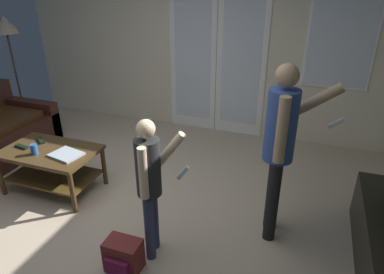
# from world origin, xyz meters

# --- Properties ---
(ground_plane) EXTENTS (5.67, 5.12, 0.02)m
(ground_plane) POSITION_xyz_m (0.00, 0.00, -0.01)
(ground_plane) COLOR tan
(wall_back_with_doors) EXTENTS (5.67, 0.09, 2.90)m
(wall_back_with_doors) POSITION_xyz_m (0.08, 2.53, 1.41)
(wall_back_with_doors) COLOR beige
(wall_back_with_doors) RESTS_ON ground_plane
(coffee_table) EXTENTS (1.02, 0.64, 0.50)m
(coffee_table) POSITION_xyz_m (-0.92, 0.26, 0.36)
(coffee_table) COLOR #423019
(coffee_table) RESTS_ON ground_plane
(person_adult) EXTENTS (0.62, 0.49, 1.61)m
(person_adult) POSITION_xyz_m (1.49, 0.36, 0.97)
(person_adult) COLOR black
(person_adult) RESTS_ON ground_plane
(person_child) EXTENTS (0.38, 0.39, 1.26)m
(person_child) POSITION_xyz_m (0.56, -0.25, 0.75)
(person_child) COLOR #353959
(person_child) RESTS_ON ground_plane
(floor_lamp) EXTENTS (0.36, 0.36, 1.70)m
(floor_lamp) POSITION_xyz_m (-2.58, 1.58, 1.48)
(floor_lamp) COLOR #302B22
(floor_lamp) RESTS_ON ground_plane
(backpack) EXTENTS (0.29, 0.23, 0.28)m
(backpack) POSITION_xyz_m (0.41, -0.51, 0.14)
(backpack) COLOR maroon
(backpack) RESTS_ON ground_plane
(laptop_closed) EXTENTS (0.36, 0.31, 0.02)m
(laptop_closed) POSITION_xyz_m (-0.66, 0.22, 0.51)
(laptop_closed) COLOR #A9B7C0
(laptop_closed) RESTS_ON coffee_table
(cup_near_edge) EXTENTS (0.07, 0.07, 0.11)m
(cup_near_edge) POSITION_xyz_m (-0.99, 0.13, 0.56)
(cup_near_edge) COLOR #245596
(cup_near_edge) RESTS_ON coffee_table
(tv_remote_black) EXTENTS (0.17, 0.14, 0.02)m
(tv_remote_black) POSITION_xyz_m (-1.15, 0.40, 0.51)
(tv_remote_black) COLOR black
(tv_remote_black) RESTS_ON coffee_table
(dvd_remote_slim) EXTENTS (0.18, 0.08, 0.02)m
(dvd_remote_slim) POSITION_xyz_m (-1.24, 0.21, 0.51)
(dvd_remote_slim) COLOR black
(dvd_remote_slim) RESTS_ON coffee_table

